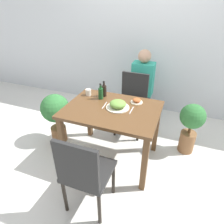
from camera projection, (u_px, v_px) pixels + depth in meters
ground_plane at (112, 157)px, 2.66m from camera, size 16.00×16.00×0.00m
wall_back at (146, 35)px, 3.26m from camera, size 8.00×0.05×2.60m
dining_table at (112, 116)px, 2.34m from camera, size 1.08×0.79×0.74m
chair_near at (84, 172)px, 1.78m from camera, size 0.42×0.42×0.90m
chair_far at (132, 100)px, 2.98m from camera, size 0.42×0.42×0.90m
food_plate at (118, 105)px, 2.27m from camera, size 0.27×0.27×0.09m
side_plate at (137, 101)px, 2.39m from camera, size 0.15×0.15×0.06m
drink_cup at (88, 92)px, 2.56m from camera, size 0.07×0.07×0.08m
sauce_bottle at (101, 93)px, 2.45m from camera, size 0.06×0.06×0.21m
condiment_bottle at (104, 90)px, 2.52m from camera, size 0.06×0.06×0.21m
fork_utensil at (105, 105)px, 2.34m from camera, size 0.02×0.17×0.00m
spoon_utensil at (132, 110)px, 2.24m from camera, size 0.01×0.16×0.00m
potted_plant_left at (56, 112)px, 2.74m from camera, size 0.39×0.39×0.73m
potted_plant_right at (191, 124)px, 2.55m from camera, size 0.32×0.32×0.71m
person_figure at (142, 86)px, 3.25m from camera, size 0.34×0.22×1.17m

